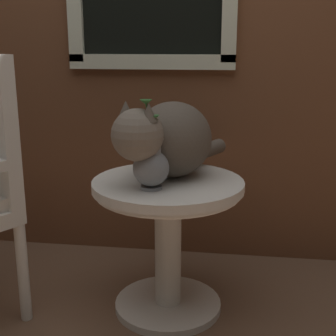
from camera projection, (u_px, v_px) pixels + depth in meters
The scene contains 3 objects.
wicker_side_table at pixel (168, 221), 1.88m from camera, with size 0.59×0.59×0.56m.
cat at pixel (168, 139), 1.83m from camera, with size 0.42×0.63×0.32m.
pewter_vase_with_ivy at pixel (151, 164), 1.71m from camera, with size 0.13×0.13×0.33m.
Camera 1 is at (0.41, -1.50, 1.07)m, focal length 50.44 mm.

